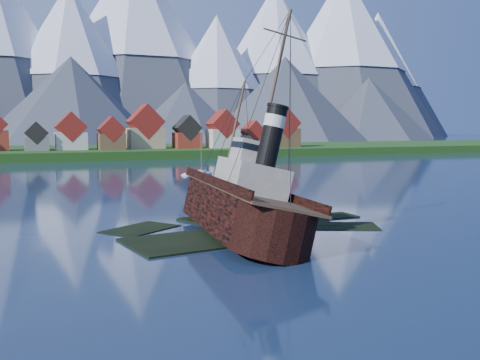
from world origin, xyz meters
name	(u,v)px	position (x,y,z in m)	size (l,w,h in m)	color
ground	(236,233)	(0.00, 0.00, 0.00)	(1400.00, 1400.00, 0.00)	#192A47
shoal	(244,231)	(1.78, 2.15, -0.35)	(31.71, 21.24, 1.14)	black
shore_bank	(73,156)	(0.00, 170.00, 0.00)	(600.00, 80.00, 3.20)	#1B3E11
seawall	(84,161)	(0.00, 132.00, 0.00)	(600.00, 2.50, 2.00)	#3F3D38
mountains	(34,42)	(-0.79, 481.26, 89.34)	(965.00, 340.00, 205.00)	#2D333D
tugboat_wreck	(229,203)	(-0.45, 1.07, 3.10)	(7.25, 31.23, 24.75)	black
sailboat_d	(201,175)	(18.29, 65.18, 0.25)	(6.87, 7.31, 10.96)	white
sailboat_e	(241,165)	(39.54, 91.84, 0.28)	(7.13, 11.22, 12.84)	white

